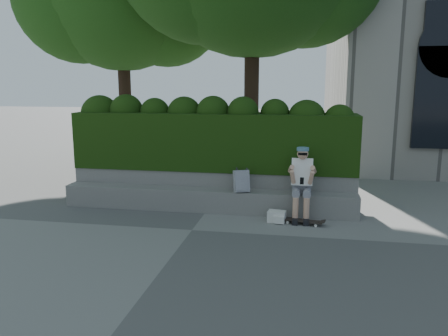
% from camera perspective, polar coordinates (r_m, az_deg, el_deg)
% --- Properties ---
extents(ground, '(80.00, 80.00, 0.00)m').
position_cam_1_polar(ground, '(7.85, -4.21, -8.09)').
color(ground, slate).
rests_on(ground, ground).
extents(bench_ledge, '(6.00, 0.45, 0.45)m').
position_cam_1_polar(bench_ledge, '(8.95, -2.25, -4.18)').
color(bench_ledge, gray).
rests_on(bench_ledge, ground).
extents(planter_wall, '(6.00, 0.50, 0.75)m').
position_cam_1_polar(planter_wall, '(9.36, -1.63, -2.56)').
color(planter_wall, gray).
rests_on(planter_wall, ground).
extents(hedge, '(6.00, 1.00, 1.20)m').
position_cam_1_polar(hedge, '(9.40, -1.38, 3.55)').
color(hedge, black).
rests_on(hedge, planter_wall).
extents(person, '(0.40, 0.76, 1.38)m').
position_cam_1_polar(person, '(8.45, 10.13, -1.57)').
color(person, gray).
rests_on(person, ground).
extents(skateboard, '(0.76, 0.32, 0.08)m').
position_cam_1_polar(skateboard, '(8.26, 10.20, -6.81)').
color(skateboard, black).
rests_on(skateboard, ground).
extents(backpack_plaid, '(0.34, 0.26, 0.44)m').
position_cam_1_polar(backpack_plaid, '(8.62, 2.29, -1.73)').
color(backpack_plaid, '#B6B7BB').
rests_on(backpack_plaid, bench_ledge).
extents(backpack_ground, '(0.35, 0.27, 0.21)m').
position_cam_1_polar(backpack_ground, '(8.31, 6.90, -6.30)').
color(backpack_ground, silver).
rests_on(backpack_ground, ground).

